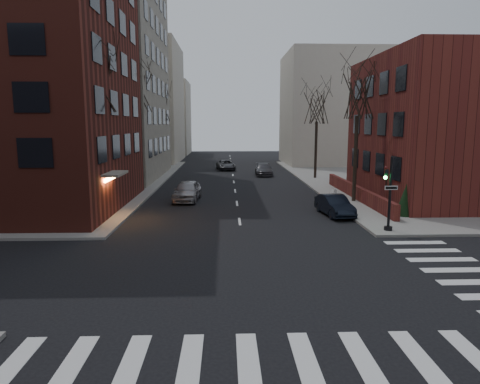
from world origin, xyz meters
The scene contains 22 objects.
ground centered at (0.00, 0.00, 0.00)m, with size 160.00×160.00×0.00m, color black.
building_left_brick centered at (-15.50, 16.50, 9.00)m, with size 15.00×15.00×18.00m, color maroon.
building_left_tan centered at (-17.00, 34.00, 14.00)m, with size 18.00×18.00×28.00m, color #A29986.
building_right_brick centered at (16.50, 19.00, 5.50)m, with size 12.00×14.00×11.00m, color maroon.
low_wall_right centered at (9.30, 19.00, 0.65)m, with size 0.35×16.00×1.00m, color maroon.
building_distant_la centered at (-15.00, 55.00, 9.00)m, with size 14.00×16.00×18.00m, color beige.
building_distant_ra centered at (15.00, 50.00, 8.00)m, with size 14.00×14.00×16.00m, color beige.
building_distant_lb centered at (-13.00, 72.00, 7.00)m, with size 10.00×12.00×14.00m, color beige.
traffic_signal centered at (7.94, 8.99, 1.91)m, with size 0.76×0.44×4.00m.
tree_left_a centered at (-8.80, 14.00, 8.47)m, with size 4.18×4.18×10.26m.
tree_left_b centered at (-8.80, 26.00, 8.91)m, with size 4.40×4.40×10.80m.
tree_left_c centered at (-8.80, 40.00, 8.03)m, with size 3.96×3.96×9.72m.
tree_right_a centered at (8.80, 18.00, 8.03)m, with size 3.96×3.96×9.72m.
tree_right_b centered at (8.80, 32.00, 7.59)m, with size 3.74×3.74×9.18m.
streetlamp_near centered at (-8.20, 22.00, 4.24)m, with size 0.36×0.36×6.28m.
streetlamp_far centered at (-8.20, 42.00, 4.24)m, with size 0.36×0.36×6.28m.
parked_sedan centered at (6.20, 13.55, 0.67)m, with size 1.41×4.04×1.33m, color black.
car_lane_silver centered at (-3.82, 19.27, 0.78)m, with size 1.84×4.58×1.56m, color #9B9BA0.
car_lane_gray centered at (3.57, 35.60, 0.68)m, with size 1.90×4.68×1.36m, color #414045.
car_lane_far centered at (-0.80, 41.69, 0.63)m, with size 2.10×4.55×1.27m, color #3F4044.
sandwich_board centered at (7.34, 18.19, 0.60)m, with size 0.40×0.56×0.90m, color white.
evergreen_shrub centered at (10.50, 12.73, 1.17)m, with size 1.22×1.22×2.03m, color black.
Camera 1 is at (-0.84, -13.38, 5.87)m, focal length 32.00 mm.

